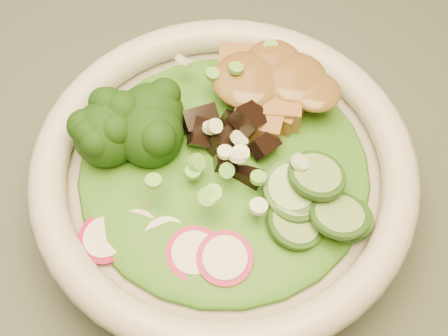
# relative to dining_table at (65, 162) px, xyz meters

# --- Properties ---
(floor) EXTENTS (4.00, 4.00, 0.00)m
(floor) POSITION_rel_dining_table_xyz_m (0.00, 0.00, -0.64)
(floor) COLOR brown
(floor) RESTS_ON ground
(dining_table) EXTENTS (1.20, 0.80, 0.75)m
(dining_table) POSITION_rel_dining_table_xyz_m (0.00, 0.00, 0.00)
(dining_table) COLOR black
(dining_table) RESTS_ON ground
(salad_bowl) EXTENTS (0.29, 0.29, 0.08)m
(salad_bowl) POSITION_rel_dining_table_xyz_m (0.19, -0.09, 0.16)
(salad_bowl) COLOR beige
(salad_bowl) RESTS_ON dining_table
(lettuce_bed) EXTENTS (0.22, 0.22, 0.03)m
(lettuce_bed) POSITION_rel_dining_table_xyz_m (0.19, -0.09, 0.18)
(lettuce_bed) COLOR #246916
(lettuce_bed) RESTS_ON salad_bowl
(broccoli_florets) EXTENTS (0.10, 0.09, 0.05)m
(broccoli_florets) POSITION_rel_dining_table_xyz_m (0.12, -0.07, 0.20)
(broccoli_florets) COLOR black
(broccoli_florets) RESTS_ON salad_bowl
(radish_slices) EXTENTS (0.13, 0.06, 0.02)m
(radish_slices) POSITION_rel_dining_table_xyz_m (0.17, -0.16, 0.18)
(radish_slices) COLOR #A40C3C
(radish_slices) RESTS_ON salad_bowl
(cucumber_slices) EXTENTS (0.09, 0.09, 0.04)m
(cucumber_slices) POSITION_rel_dining_table_xyz_m (0.26, -0.11, 0.19)
(cucumber_slices) COLOR #83A65C
(cucumber_slices) RESTS_ON salad_bowl
(mushroom_heap) EXTENTS (0.09, 0.09, 0.04)m
(mushroom_heap) POSITION_rel_dining_table_xyz_m (0.19, -0.08, 0.19)
(mushroom_heap) COLOR black
(mushroom_heap) RESTS_ON salad_bowl
(tofu_cubes) EXTENTS (0.11, 0.08, 0.04)m
(tofu_cubes) POSITION_rel_dining_table_xyz_m (0.21, -0.02, 0.19)
(tofu_cubes) COLOR #945C31
(tofu_cubes) RESTS_ON salad_bowl
(peanut_sauce) EXTENTS (0.08, 0.06, 0.02)m
(peanut_sauce) POSITION_rel_dining_table_xyz_m (0.21, -0.02, 0.21)
(peanut_sauce) COLOR brown
(peanut_sauce) RESTS_ON tofu_cubes
(scallion_garnish) EXTENTS (0.21, 0.21, 0.03)m
(scallion_garnish) POSITION_rel_dining_table_xyz_m (0.19, -0.09, 0.21)
(scallion_garnish) COLOR #6ABC42
(scallion_garnish) RESTS_ON salad_bowl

